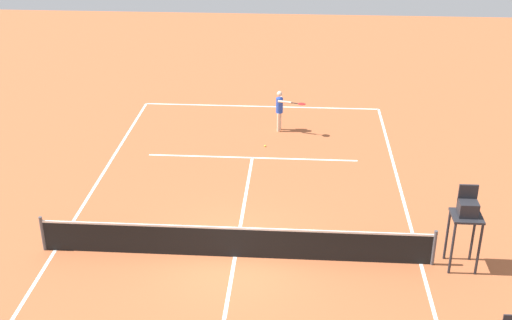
# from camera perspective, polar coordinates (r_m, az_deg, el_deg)

# --- Properties ---
(ground_plane) EXTENTS (60.00, 60.00, 0.00)m
(ground_plane) POSITION_cam_1_polar(r_m,az_deg,el_deg) (18.94, -1.80, -8.26)
(ground_plane) COLOR #AD5933
(court_lines) EXTENTS (10.41, 24.05, 0.01)m
(court_lines) POSITION_cam_1_polar(r_m,az_deg,el_deg) (18.94, -1.80, -8.25)
(court_lines) COLOR white
(court_lines) RESTS_ON ground
(tennis_net) EXTENTS (11.01, 0.10, 1.07)m
(tennis_net) POSITION_cam_1_polar(r_m,az_deg,el_deg) (18.67, -1.82, -6.99)
(tennis_net) COLOR #4C4C51
(tennis_net) RESTS_ON ground
(player_serving) EXTENTS (1.21, 0.83, 1.68)m
(player_serving) POSITION_cam_1_polar(r_m,az_deg,el_deg) (26.70, 2.12, 4.50)
(player_serving) COLOR beige
(player_serving) RESTS_ON ground
(tennis_ball) EXTENTS (0.07, 0.07, 0.07)m
(tennis_ball) POSITION_cam_1_polar(r_m,az_deg,el_deg) (25.58, 0.78, 1.21)
(tennis_ball) COLOR #CCE033
(tennis_ball) RESTS_ON ground
(umpire_chair) EXTENTS (0.80, 0.80, 2.41)m
(umpire_chair) POSITION_cam_1_polar(r_m,az_deg,el_deg) (18.57, 17.55, -4.49)
(umpire_chair) COLOR #232328
(umpire_chair) RESTS_ON ground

